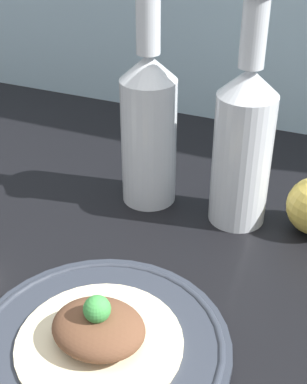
% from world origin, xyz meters
% --- Properties ---
extents(ground_plane, '(1.80, 1.10, 0.04)m').
position_xyz_m(ground_plane, '(0.00, 0.00, -0.02)').
color(ground_plane, black).
extents(plate, '(0.26, 0.26, 0.01)m').
position_xyz_m(plate, '(0.03, -0.06, 0.01)').
color(plate, '#2D333D').
rests_on(plate, ground_plane).
extents(plated_food, '(0.17, 0.17, 0.06)m').
position_xyz_m(plated_food, '(0.03, -0.06, 0.03)').
color(plated_food, beige).
rests_on(plated_food, plate).
extents(cider_bottle_left, '(0.08, 0.08, 0.31)m').
position_xyz_m(cider_bottle_left, '(-0.04, 0.22, 0.12)').
color(cider_bottle_left, silver).
rests_on(cider_bottle_left, ground_plane).
extents(cider_bottle_right, '(0.08, 0.08, 0.31)m').
position_xyz_m(cider_bottle_right, '(0.09, 0.22, 0.12)').
color(cider_bottle_right, silver).
rests_on(cider_bottle_right, ground_plane).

